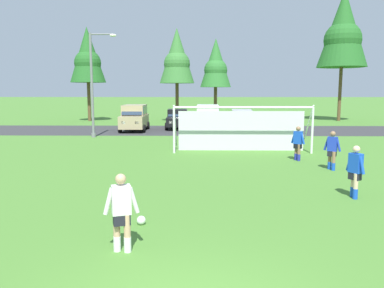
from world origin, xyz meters
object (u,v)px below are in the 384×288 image
object	(u,v)px
player_winger_left	(355,172)
player_winger_right	(298,143)
street_lamp	(94,84)
player_defender_far	(122,213)
parked_car_slot_far_left	(135,117)
soccer_ball	(141,220)
soccer_goal	(241,128)
player_midfield_center	(332,151)
parked_car_slot_left	(177,119)
parked_car_slot_center	(242,119)
parked_car_slot_center_left	(208,118)

from	to	relation	value
player_winger_left	player_winger_right	world-z (taller)	same
player_winger_left	street_lamp	distance (m)	20.04
player_defender_far	player_winger_left	xyz separation A→B (m)	(6.39, 4.13, 0.00)
player_winger_right	parked_car_slot_far_left	bearing A→B (deg)	126.37
soccer_ball	soccer_goal	size ratio (longest dim) A/B	0.03
player_midfield_center	player_winger_right	distance (m)	2.36
player_defender_far	player_winger_left	size ratio (longest dim) A/B	1.00
player_winger_left	parked_car_slot_far_left	world-z (taller)	parked_car_slot_far_left
player_winger_left	parked_car_slot_left	bearing A→B (deg)	107.01
soccer_goal	player_winger_right	distance (m)	3.77
parked_car_slot_center	player_midfield_center	bearing A→B (deg)	-83.67
parked_car_slot_left	soccer_ball	bearing A→B (deg)	-88.89
parked_car_slot_far_left	player_winger_left	bearing A→B (deg)	-63.20
player_winger_left	parked_car_slot_left	xyz separation A→B (m)	(-6.71, 21.95, 0.05)
player_defender_far	player_winger_right	world-z (taller)	same
soccer_ball	player_defender_far	size ratio (longest dim) A/B	0.13
parked_car_slot_center	street_lamp	bearing A→B (deg)	-152.26
player_winger_right	parked_car_slot_far_left	xyz separation A→B (m)	(-10.09, 13.70, 0.29)
player_midfield_center	parked_car_slot_center	world-z (taller)	parked_car_slot_center
player_winger_right	street_lamp	bearing A→B (deg)	143.06
parked_car_slot_far_left	street_lamp	xyz separation A→B (m)	(-2.02, -4.60, 2.68)
street_lamp	soccer_ball	bearing A→B (deg)	-71.73
soccer_goal	parked_car_slot_center	distance (m)	12.13
soccer_ball	parked_car_slot_left	xyz separation A→B (m)	(-0.47, 24.47, 0.77)
player_defender_far	player_winger_right	size ratio (longest dim) A/B	1.00
soccer_goal	parked_car_slot_center_left	size ratio (longest dim) A/B	1.61
soccer_goal	player_winger_left	bearing A→B (deg)	-75.19
player_winger_left	parked_car_slot_far_left	distance (m)	22.63
soccer_ball	street_lamp	size ratio (longest dim) A/B	0.03
soccer_ball	player_midfield_center	xyz separation A→B (m)	(7.01, 6.82, 0.71)
player_midfield_center	parked_car_slot_far_left	bearing A→B (deg)	124.60
player_winger_right	street_lamp	size ratio (longest dim) A/B	0.22
parked_car_slot_center_left	player_winger_left	bearing A→B (deg)	-78.55
player_midfield_center	parked_car_slot_far_left	distance (m)	19.31
parked_car_slot_far_left	parked_car_slot_left	xyz separation A→B (m)	(3.49, 1.75, -0.24)
player_midfield_center	player_defender_far	distance (m)	11.06
parked_car_slot_far_left	player_winger_right	bearing A→B (deg)	-53.63
player_winger_right	parked_car_slot_center_left	xyz separation A→B (m)	(-3.98, 13.71, 0.29)
parked_car_slot_left	soccer_goal	bearing A→B (deg)	-71.38
parked_car_slot_far_left	parked_car_slot_center	world-z (taller)	parked_car_slot_far_left
player_winger_left	parked_car_slot_center_left	distance (m)	20.61
soccer_ball	player_winger_right	distance (m)	10.92
player_winger_left	player_defender_far	bearing A→B (deg)	-147.10
player_winger_left	parked_car_slot_center	size ratio (longest dim) A/B	0.38
soccer_goal	parked_car_slot_left	bearing A→B (deg)	108.62
player_midfield_center	player_winger_left	distance (m)	4.37
player_winger_right	soccer_ball	bearing A→B (deg)	-124.25
soccer_ball	parked_car_slot_center_left	size ratio (longest dim) A/B	0.05
soccer_ball	parked_car_slot_center_left	xyz separation A→B (m)	(2.15, 22.71, 1.00)
soccer_ball	parked_car_slot_center_left	distance (m)	22.84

